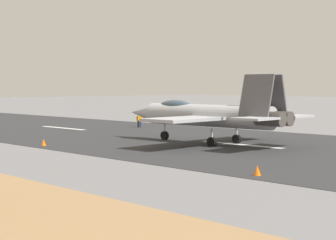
% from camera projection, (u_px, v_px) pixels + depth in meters
% --- Properties ---
extents(ground_plane, '(400.00, 400.00, 0.00)m').
position_uv_depth(ground_plane, '(236.00, 144.00, 45.57)').
color(ground_plane, slate).
extents(runway_strip, '(240.00, 26.00, 0.02)m').
position_uv_depth(runway_strip, '(236.00, 144.00, 45.56)').
color(runway_strip, '#2D2D2F').
rests_on(runway_strip, ground).
extents(fighter_jet, '(16.85, 14.01, 5.57)m').
position_uv_depth(fighter_jet, '(208.00, 115.00, 45.85)').
color(fighter_jet, '#ACAEB4').
rests_on(fighter_jet, ground).
extents(crew_person, '(0.43, 0.65, 1.56)m').
position_uv_depth(crew_person, '(139.00, 121.00, 64.44)').
color(crew_person, '#1E2338').
rests_on(crew_person, ground).
extents(marker_cone_near, '(0.44, 0.44, 0.55)m').
position_uv_depth(marker_cone_near, '(257.00, 171.00, 29.43)').
color(marker_cone_near, orange).
rests_on(marker_cone_near, ground).
extents(marker_cone_mid, '(0.44, 0.44, 0.55)m').
position_uv_depth(marker_cone_mid, '(43.00, 142.00, 44.30)').
color(marker_cone_mid, orange).
rests_on(marker_cone_mid, ground).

